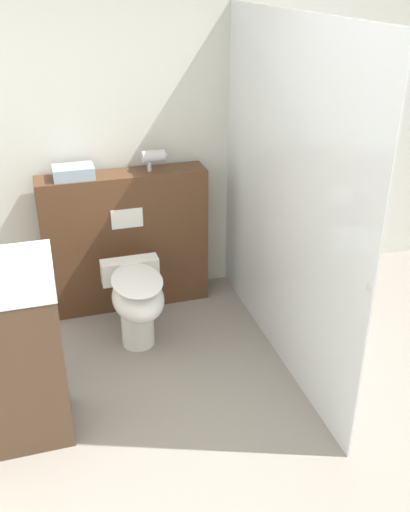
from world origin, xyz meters
name	(u,v)px	position (x,y,z in m)	size (l,w,h in m)	color
ground_plane	(278,489)	(0.00, 0.00, 0.00)	(12.00, 12.00, 0.00)	gray
wall_back	(170,131)	(0.00, 2.15, 1.25)	(8.00, 0.06, 2.50)	silver
partition_panel	(126,241)	(-0.39, 1.96, 0.52)	(1.18, 0.25, 1.03)	#51331E
shower_glass	(283,202)	(0.44, 1.10, 1.05)	(0.04, 2.03, 2.10)	silver
toilet	(137,300)	(-0.43, 1.38, 0.36)	(0.39, 0.59, 0.55)	white
sink_vanity	(4,354)	(-1.22, 0.78, 0.52)	(0.60, 0.41, 1.18)	#473323
hair_drier	(155,156)	(-0.16, 1.95, 1.13)	(0.19, 0.08, 0.15)	#B7B7BC
folded_towel	(73,172)	(-0.71, 1.95, 1.07)	(0.27, 0.19, 0.08)	#8C9EAD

